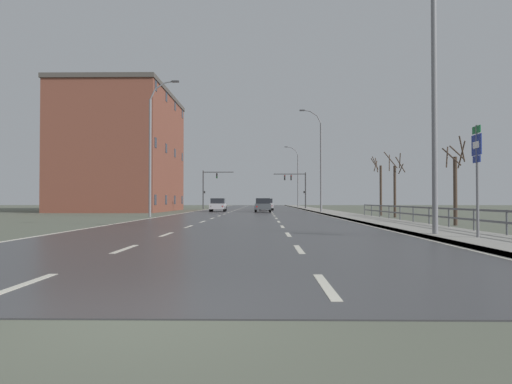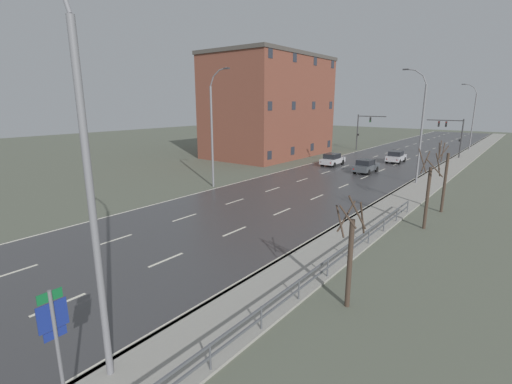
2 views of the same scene
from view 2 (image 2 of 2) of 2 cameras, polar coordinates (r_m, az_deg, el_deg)
The scene contains 18 objects.
ground_plane at distance 44.73m, azimuth 15.19°, elevation 3.07°, with size 160.00×160.00×0.12m.
road_asphalt_strip at distance 55.86m, azimuth 19.99°, elevation 4.87°, with size 14.00×120.00×0.03m.
sidewalk_right at distance 53.95m, azimuth 28.52°, elevation 3.78°, with size 3.00×120.00×0.12m.
guardrail at distance 15.30m, azimuth 6.75°, elevation -14.41°, with size 0.07×30.61×1.00m.
street_lamp_foreground at distance 10.54m, azimuth -24.94°, elevation 0.22°, with size 2.57×0.24×11.61m.
street_lamp_midground at distance 39.19m, azimuth 24.34°, elevation 9.03°, with size 2.40×0.24×11.13m.
street_lamp_distant at distance 72.04m, azimuth 30.79°, elevation 9.91°, with size 2.50×0.24×10.99m.
street_lamp_left_bank at distance 34.59m, azimuth -6.77°, elevation 9.48°, with size 2.38×0.24×10.90m.
highway_sign at distance 10.36m, azimuth -28.73°, elevation -20.04°, with size 0.09×0.68×3.80m.
traffic_signal_right at distance 60.83m, azimuth 28.42°, elevation 8.41°, with size 5.01×0.36×5.64m.
traffic_signal_left at distance 64.74m, azimuth 16.34°, elevation 9.74°, with size 4.79×0.36×5.96m.
car_near_right at distance 48.04m, azimuth 11.89°, elevation 5.02°, with size 1.89×4.13×1.57m.
car_distant at distance 43.98m, azimuth 16.82°, elevation 3.93°, with size 1.85×4.10×1.57m.
car_mid_centre at distance 52.94m, azimuth 21.07°, elevation 5.19°, with size 1.95×4.16×1.57m.
brick_building at distance 56.31m, azimuth 2.16°, elevation 13.27°, with size 12.14×19.34×14.73m.
bare_tree_near at distance 14.70m, azimuth 14.50°, elevation -9.61°, with size 1.25×1.33×4.70m.
bare_tree_mid at distance 25.36m, azimuth 25.33°, elevation -0.05°, with size 1.64×1.46×5.14m.
bare_tree_far at distance 29.90m, azimuth 27.40°, elevation 1.88°, with size 0.89×1.52×5.25m.
Camera 2 is at (16.64, 7.26, 7.93)m, focal length 25.54 mm.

